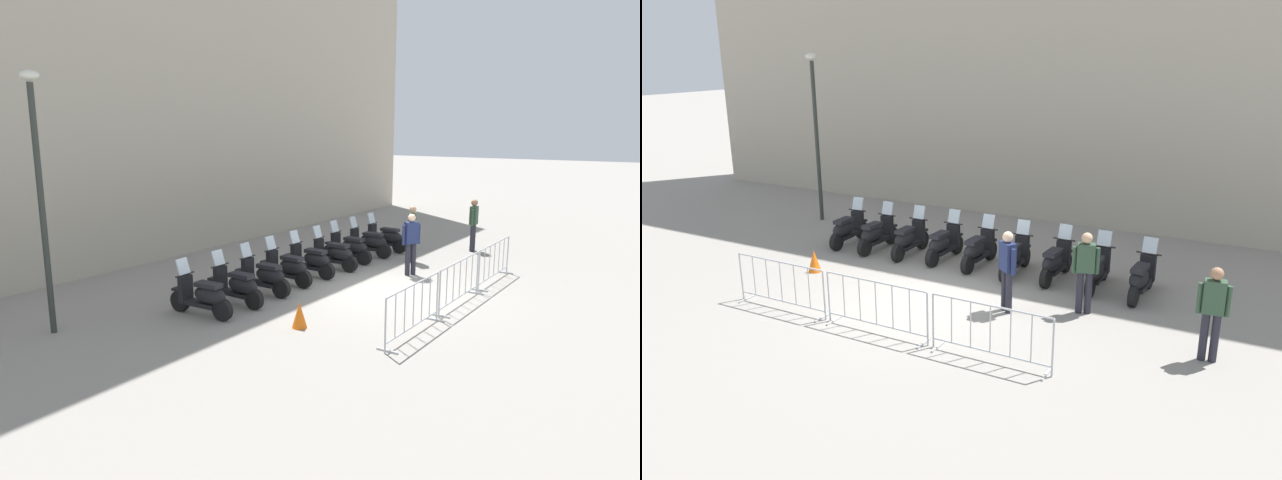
{
  "view_description": "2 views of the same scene",
  "coord_description": "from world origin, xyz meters",
  "views": [
    {
      "loc": [
        -12.62,
        -5.76,
        4.12
      ],
      "look_at": [
        -0.07,
        2.04,
        1.12
      ],
      "focal_mm": 31.89,
      "sensor_mm": 36.0,
      "label": 1
    },
    {
      "loc": [
        6.0,
        -11.06,
        5.23
      ],
      "look_at": [
        0.01,
        1.82,
        0.88
      ],
      "focal_mm": 35.03,
      "sensor_mm": 36.0,
      "label": 2
    }
  ],
  "objects": [
    {
      "name": "motorcycle_5",
      "position": [
        1.15,
        2.33,
        0.45
      ],
      "size": [
        0.56,
        1.72,
        1.24
      ],
      "color": "black",
      "rests_on": "ground"
    },
    {
      "name": "barrier_segment_2",
      "position": [
        2.3,
        -1.95,
        0.53
      ],
      "size": [
        2.33,
        0.57,
        1.07
      ],
      "color": "#B2B5B7",
      "rests_on": "ground"
    },
    {
      "name": "motorcycle_6",
      "position": [
        2.16,
        2.38,
        0.45
      ],
      "size": [
        0.57,
        1.73,
        1.24
      ],
      "color": "black",
      "rests_on": "ground"
    },
    {
      "name": "motorcycle_0",
      "position": [
        -3.89,
        2.67,
        0.45
      ],
      "size": [
        0.56,
        1.72,
        1.24
      ],
      "color": "black",
      "rests_on": "ground"
    },
    {
      "name": "motorcycle_7",
      "position": [
        3.18,
        2.24,
        0.45
      ],
      "size": [
        0.56,
        1.72,
        1.24
      ],
      "color": "black",
      "rests_on": "ground"
    },
    {
      "name": "officer_mid_plaza",
      "position": [
        1.78,
        0.22,
        0.98
      ],
      "size": [
        0.45,
        0.4,
        1.73
      ],
      "color": "#23232D",
      "rests_on": "ground"
    },
    {
      "name": "barrier_segment_0",
      "position": [
        -2.52,
        -1.67,
        0.53
      ],
      "size": [
        2.33,
        0.57,
        1.07
      ],
      "color": "#B2B5B7",
      "rests_on": "ground"
    },
    {
      "name": "barrier_segment_1",
      "position": [
        -0.11,
        -1.81,
        0.53
      ],
      "size": [
        2.33,
        0.57,
        1.07
      ],
      "color": "#B2B5B7",
      "rests_on": "ground"
    },
    {
      "name": "motorcycle_1",
      "position": [
        -2.89,
        2.57,
        0.45
      ],
      "size": [
        0.56,
        1.73,
        1.24
      ],
      "color": "black",
      "rests_on": "ground"
    },
    {
      "name": "street_lamp",
      "position": [
        -6.22,
        4.56,
        3.14
      ],
      "size": [
        0.36,
        0.36,
        5.12
      ],
      "color": "#2D332D",
      "rests_on": "ground"
    },
    {
      "name": "traffic_cone",
      "position": [
        -3.36,
        0.49,
        0.28
      ],
      "size": [
        0.32,
        0.32,
        0.55
      ],
      "primitive_type": "cone",
      "color": "orange",
      "rests_on": "ground"
    },
    {
      "name": "officer_by_barriers",
      "position": [
        3.25,
        0.8,
        0.98
      ],
      "size": [
        0.53,
        0.31,
        1.73
      ],
      "color": "#23232D",
      "rests_on": "ground"
    },
    {
      "name": "motorcycle_3",
      "position": [
        -0.86,
        2.56,
        0.45
      ],
      "size": [
        0.56,
        1.73,
        1.24
      ],
      "color": "black",
      "rests_on": "ground"
    },
    {
      "name": "ground_plane",
      "position": [
        0.0,
        0.0,
        0.0
      ],
      "size": [
        120.0,
        120.0,
        0.0
      ],
      "primitive_type": "plane",
      "color": "gray"
    },
    {
      "name": "building_facade",
      "position": [
        0.51,
        8.62,
        7.46
      ],
      "size": [
        28.09,
        4.06,
        14.92
      ],
      "primitive_type": "cube",
      "rotation": [
        0.0,
        0.0,
        -0.06
      ],
      "color": "#B2A893",
      "rests_on": "ground"
    },
    {
      "name": "motorcycle_2",
      "position": [
        -1.87,
        2.55,
        0.45
      ],
      "size": [
        0.56,
        1.72,
        1.24
      ],
      "color": "black",
      "rests_on": "ground"
    },
    {
      "name": "motorcycle_8",
      "position": [
        4.18,
        2.12,
        0.45
      ],
      "size": [
        0.57,
        1.73,
        1.24
      ],
      "color": "black",
      "rests_on": "ground"
    },
    {
      "name": "officer_near_row_end",
      "position": [
        5.74,
        -0.32,
        0.98
      ],
      "size": [
        0.55,
        0.25,
        1.73
      ],
      "color": "#23232D",
      "rests_on": "ground"
    },
    {
      "name": "motorcycle_4",
      "position": [
        0.15,
        2.47,
        0.45
      ],
      "size": [
        0.56,
        1.73,
        1.24
      ],
      "color": "black",
      "rests_on": "ground"
    }
  ]
}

